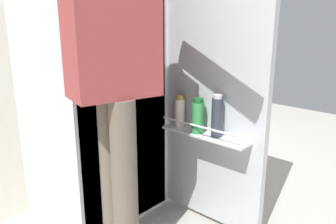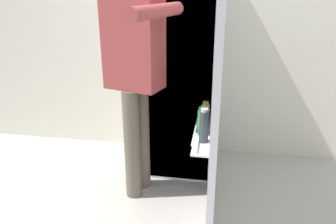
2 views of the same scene
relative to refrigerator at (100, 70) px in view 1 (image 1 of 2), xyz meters
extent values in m
cube|color=silver|center=(-0.03, 0.39, 0.39)|extent=(4.40, 0.10, 2.54)
cube|color=silver|center=(-0.03, 0.05, 0.00)|extent=(0.65, 0.59, 1.76)
cube|color=white|center=(-0.03, -0.24, 0.00)|extent=(0.61, 0.01, 1.72)
cube|color=white|center=(-0.03, -0.20, 0.06)|extent=(0.57, 0.09, 0.01)
cube|color=silver|center=(0.32, -0.57, 0.00)|extent=(0.05, 0.65, 1.71)
cube|color=white|center=(0.24, -0.57, -0.32)|extent=(0.11, 0.52, 0.01)
cylinder|color=silver|center=(0.19, -0.57, -0.26)|extent=(0.01, 0.50, 0.01)
cylinder|color=green|center=(0.24, -0.53, -0.23)|extent=(0.07, 0.07, 0.17)
cylinder|color=#195B28|center=(0.24, -0.53, -0.13)|extent=(0.06, 0.06, 0.02)
cylinder|color=#EDE5CC|center=(0.25, -0.39, -0.23)|extent=(0.06, 0.06, 0.16)
cylinder|color=#B78933|center=(0.25, -0.39, -0.14)|extent=(0.04, 0.04, 0.02)
cylinder|color=#333842|center=(0.25, -0.64, -0.21)|extent=(0.06, 0.06, 0.21)
cylinder|color=silver|center=(0.25, -0.64, -0.10)|extent=(0.05, 0.05, 0.02)
cylinder|color=gold|center=(-0.05, -0.20, 0.12)|extent=(0.08, 0.08, 0.10)
cylinder|color=#665B4C|center=(-0.23, -0.36, -0.46)|extent=(0.12, 0.12, 0.84)
cylinder|color=#665B4C|center=(-0.27, -0.49, -0.46)|extent=(0.12, 0.12, 0.84)
cube|color=#9E3D3D|center=(-0.25, -0.43, 0.26)|extent=(0.43, 0.32, 0.60)
cylinder|color=#9E3D3D|center=(-0.20, -0.24, 0.24)|extent=(0.08, 0.08, 0.56)
camera|label=1|loc=(-1.22, -1.62, 0.32)|focal=37.28mm
camera|label=2|loc=(0.35, -2.59, 0.64)|focal=35.42mm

